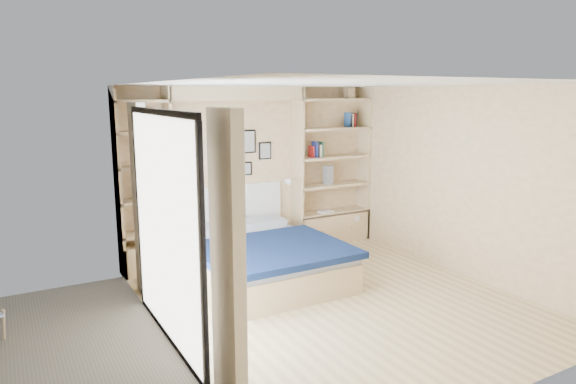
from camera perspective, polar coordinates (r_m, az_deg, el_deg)
ground at (r=6.17m, az=5.26°, el=-12.00°), size 4.50×4.50×0.00m
room_shell at (r=6.95m, az=-4.37°, el=-0.10°), size 4.50×4.50×4.50m
bed at (r=6.76m, az=-3.18°, el=-7.34°), size 1.82×2.26×1.07m
photo_gallery at (r=7.48m, az=-7.18°, el=4.72°), size 1.48×0.02×0.82m
reading_lamps at (r=7.40m, az=-5.35°, el=0.76°), size 1.92×0.12×0.15m
shelf_decor at (r=8.04m, az=3.38°, el=5.79°), size 3.50×0.23×2.03m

